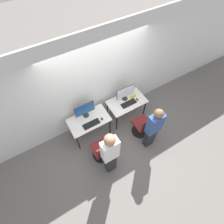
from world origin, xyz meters
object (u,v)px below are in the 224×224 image
monitor_right (125,93)px  office_chair_right (143,126)px  mouse_left (102,119)px  mouse_right (137,100)px  keyboard_left (91,124)px  person_left (110,154)px  office_chair_left (102,151)px  keyboard_right (129,103)px  monitor_left (85,110)px  person_right (153,128)px

monitor_right → office_chair_right: bearing=-84.8°
mouse_left → monitor_right: (0.87, 0.27, 0.24)m
mouse_right → mouse_left: bearing=-177.1°
keyboard_left → mouse_left: mouse_left is taller
person_left → monitor_right: size_ratio=3.30×
mouse_right → office_chair_right: bearing=-108.0°
mouse_right → office_chair_right: (-0.20, -0.62, -0.36)m
office_chair_left → keyboard_right: (1.22, 0.69, 0.35)m
keyboard_left → monitor_left: bearing=90.0°
person_left → monitor_left: bearing=88.8°
person_left → keyboard_right: bearing=41.3°
keyboard_right → mouse_right: 0.28m
office_chair_left → mouse_right: bearing=24.3°
monitor_left → office_chair_left: (-0.05, -0.93, -0.60)m
keyboard_right → monitor_right: bearing=90.0°
monitor_left → person_left: 1.30m
person_left → monitor_right: bearing=46.3°
monitor_left → monitor_right: same height
mouse_left → person_right: person_right is taller
mouse_right → person_right: (-0.25, -0.98, 0.13)m
keyboard_right → mouse_right: size_ratio=4.87×
monitor_left → office_chair_left: monitor_left is taller
mouse_left → person_left: person_left is taller
mouse_right → keyboard_left: bearing=-177.9°
mouse_right → person_left: bearing=-144.7°
mouse_right → keyboard_right: bearing=177.9°
monitor_left → keyboard_left: size_ratio=1.21×
keyboard_left → keyboard_right: same height
person_left → office_chair_right: (1.27, 0.43, -0.59)m
office_chair_right → monitor_right: bearing=95.2°
keyboard_left → person_left: size_ratio=0.25×
monitor_left → keyboard_left: (0.00, -0.31, -0.24)m
person_right → mouse_left: bearing=134.1°
mouse_left → person_left: (-0.33, -0.99, 0.23)m
keyboard_left → office_chair_left: office_chair_left is taller
person_left → mouse_left: bearing=71.5°
keyboard_right → office_chair_right: office_chair_right is taller
mouse_left → office_chair_left: (-0.35, -0.62, -0.36)m
keyboard_left → mouse_right: size_ratio=4.87×
keyboard_left → monitor_right: bearing=12.8°
person_left → office_chair_right: person_left is taller
monitor_right → office_chair_right: monitor_right is taller
keyboard_right → office_chair_right: size_ratio=0.48×
keyboard_left → person_right: bearing=-37.8°
keyboard_left → office_chair_right: size_ratio=0.48×
monitor_left → keyboard_right: (1.17, -0.25, -0.24)m
monitor_right → keyboard_right: monitor_right is taller
office_chair_left → keyboard_right: 1.45m
office_chair_left → mouse_left: bearing=60.2°
office_chair_right → keyboard_right: bearing=96.9°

